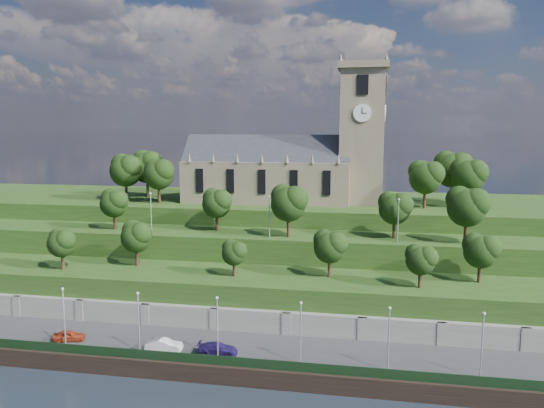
% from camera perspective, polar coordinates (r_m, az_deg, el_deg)
% --- Properties ---
extents(ground, '(320.00, 320.00, 0.00)m').
position_cam_1_polar(ground, '(64.95, -4.66, -18.83)').
color(ground, black).
rests_on(ground, ground).
extents(promenade, '(160.00, 12.00, 2.00)m').
position_cam_1_polar(promenade, '(69.75, -3.36, -15.90)').
color(promenade, '#2D2D30').
rests_on(promenade, ground).
extents(quay_wall, '(160.00, 0.50, 2.20)m').
position_cam_1_polar(quay_wall, '(64.41, -4.68, -17.98)').
color(quay_wall, black).
rests_on(quay_wall, ground).
extents(fence, '(160.00, 0.10, 1.20)m').
position_cam_1_polar(fence, '(64.33, -4.54, -16.53)').
color(fence, black).
rests_on(fence, promenade).
extents(retaining_wall, '(160.00, 2.10, 5.00)m').
position_cam_1_polar(retaining_wall, '(74.54, -2.27, -13.01)').
color(retaining_wall, slate).
rests_on(retaining_wall, ground).
extents(embankment_lower, '(160.00, 12.00, 8.00)m').
position_cam_1_polar(embankment_lower, '(79.56, -1.33, -10.45)').
color(embankment_lower, '#203D14').
rests_on(embankment_lower, ground).
extents(embankment_upper, '(160.00, 10.00, 12.00)m').
position_cam_1_polar(embankment_upper, '(89.31, 0.08, -7.00)').
color(embankment_upper, '#203D14').
rests_on(embankment_upper, ground).
extents(hilltop, '(160.00, 32.00, 15.00)m').
position_cam_1_polar(hilltop, '(109.13, 2.02, -3.36)').
color(hilltop, '#203D14').
rests_on(hilltop, ground).
extents(church, '(38.60, 12.35, 27.60)m').
position_cam_1_polar(church, '(103.02, 2.18, 4.38)').
color(church, '#6D614C').
rests_on(church, hilltop).
extents(trees_lower, '(66.12, 8.53, 7.17)m').
position_cam_1_polar(trees_lower, '(77.30, -0.06, -4.45)').
color(trees_lower, '#321F13').
rests_on(trees_lower, embankment_lower).
extents(trees_upper, '(63.51, 8.35, 8.71)m').
position_cam_1_polar(trees_upper, '(85.06, 4.38, 0.08)').
color(trees_upper, '#321F13').
rests_on(trees_upper, embankment_upper).
extents(trees_hilltop, '(71.71, 16.24, 9.99)m').
position_cam_1_polar(trees_hilltop, '(102.06, 1.96, 3.68)').
color(trees_hilltop, '#321F13').
rests_on(trees_hilltop, hilltop).
extents(lamp_posts_promenade, '(60.36, 0.36, 7.70)m').
position_cam_1_polar(lamp_posts_promenade, '(65.01, -5.90, -12.58)').
color(lamp_posts_promenade, '#B2B2B7').
rests_on(lamp_posts_promenade, promenade).
extents(lamp_posts_upper, '(40.36, 0.36, 6.82)m').
position_cam_1_polar(lamp_posts_upper, '(84.28, -0.27, -0.96)').
color(lamp_posts_upper, '#B2B2B7').
rests_on(lamp_posts_upper, embankment_upper).
extents(car_left, '(4.34, 2.59, 1.39)m').
position_cam_1_polar(car_left, '(75.69, -20.99, -13.08)').
color(car_left, maroon).
rests_on(car_left, promenade).
extents(car_middle, '(4.71, 1.99, 1.51)m').
position_cam_1_polar(car_middle, '(69.34, -11.56, -14.64)').
color(car_middle, silver).
rests_on(car_middle, promenade).
extents(car_right, '(5.02, 2.34, 1.42)m').
position_cam_1_polar(car_right, '(67.49, -5.86, -15.21)').
color(car_right, '#211650').
rests_on(car_right, promenade).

